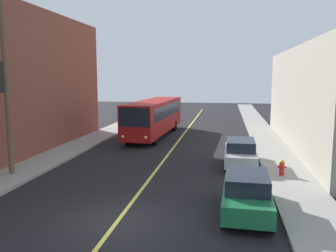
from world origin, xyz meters
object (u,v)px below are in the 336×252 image
at_px(parked_car_silver, 240,153).
at_px(utility_pole_near, 5,62).
at_px(city_bus, 155,116).
at_px(fire_hydrant, 282,167).
at_px(parked_car_green, 247,193).

xyz_separation_m(parked_car_silver, utility_pole_near, (-12.23, -4.10, 5.25)).
relative_size(city_bus, fire_hydrant, 14.58).
bearing_deg(city_bus, fire_hydrant, -51.81).
relative_size(parked_car_silver, fire_hydrant, 5.26).
bearing_deg(utility_pole_near, parked_car_green, -14.70).
xyz_separation_m(parked_car_silver, fire_hydrant, (2.09, -2.07, -0.26)).
distance_m(parked_car_green, utility_pole_near, 13.68).
bearing_deg(city_bus, utility_pole_near, -109.71).
xyz_separation_m(city_bus, parked_car_green, (7.24, -17.11, -0.98)).
bearing_deg(utility_pole_near, fire_hydrant, 8.06).
xyz_separation_m(utility_pole_near, fire_hydrant, (14.32, 2.03, -5.51)).
bearing_deg(parked_car_silver, fire_hydrant, -44.74).
bearing_deg(parked_car_silver, parked_car_green, -90.14).
relative_size(parked_car_green, fire_hydrant, 5.31).
bearing_deg(parked_car_silver, utility_pole_near, -161.49).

